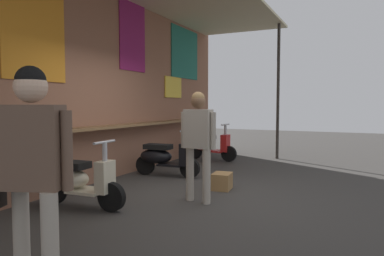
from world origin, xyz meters
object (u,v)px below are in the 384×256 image
at_px(scooter_cream, 77,180).
at_px(scooter_red, 209,145).
at_px(shopper_with_handbag, 31,160).
at_px(merchandise_crate, 222,181).
at_px(scooter_black, 163,157).
at_px(shopper_browsing, 198,135).

relative_size(scooter_cream, scooter_red, 1.00).
height_order(shopper_with_handbag, merchandise_crate, shopper_with_handbag).
bearing_deg(shopper_with_handbag, scooter_red, 171.56).
height_order(scooter_cream, scooter_black, same).
bearing_deg(scooter_black, scooter_cream, -94.45).
bearing_deg(scooter_red, scooter_cream, -86.72).
bearing_deg(shopper_with_handbag, shopper_browsing, 160.23).
relative_size(scooter_cream, shopper_with_handbag, 0.81).
relative_size(scooter_cream, shopper_browsing, 0.85).
xyz_separation_m(scooter_cream, shopper_browsing, (0.99, -1.44, 0.63)).
relative_size(shopper_with_handbag, shopper_browsing, 1.05).
xyz_separation_m(scooter_black, shopper_browsing, (-1.44, -1.44, 0.63)).
relative_size(scooter_red, shopper_with_handbag, 0.81).
relative_size(scooter_red, merchandise_crate, 3.71).
height_order(scooter_black, merchandise_crate, scooter_black).
relative_size(scooter_black, scooter_red, 1.00).
height_order(scooter_black, scooter_red, same).
distance_m(scooter_cream, shopper_browsing, 1.86).
height_order(scooter_black, shopper_browsing, shopper_browsing).
xyz_separation_m(shopper_with_handbag, shopper_browsing, (2.99, 0.06, -0.05)).
xyz_separation_m(scooter_black, merchandise_crate, (-0.55, -1.49, -0.25)).
height_order(scooter_cream, shopper_with_handbag, shopper_with_handbag).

